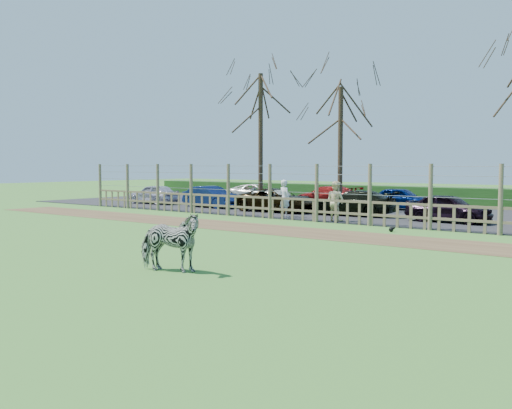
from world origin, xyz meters
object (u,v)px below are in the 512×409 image
Objects in this scene: car_4 at (449,208)px; car_8 at (259,193)px; car_1 at (211,197)px; car_9 at (327,196)px; car_0 at (154,194)px; visitor_a at (285,198)px; car_2 at (277,200)px; tree_mid at (341,118)px; car_3 at (353,203)px; tree_left at (261,108)px; crow at (391,229)px; zebra at (169,242)px; visitor_b at (336,201)px; car_10 at (401,199)px.

car_4 is 14.55m from car_8.
car_1 is 0.88× the size of car_9.
car_0 is 4.87m from car_1.
car_2 is at bearing -34.41° from visitor_a.
tree_mid reaches higher than car_3.
tree_left is 1.15× the size of tree_mid.
car_2 is 4.18m from car_3.
crow is 0.06× the size of car_3.
tree_left reaches higher than tree_mid.
car_0 is at bearing 92.92° from car_4.
car_2 is at bearing -89.65° from car_3.
zebra reaches higher than car_8.
car_1 is (-6.70, 2.27, -0.26)m from visitor_a.
zebra is (9.95, -16.34, -4.92)m from tree_left.
car_0 is at bearing -169.06° from tree_left.
tree_left is 6.49m from car_8.
car_1 is at bearing -160.56° from tree_mid.
car_0 is (-14.47, 2.62, -0.26)m from visitor_b.
car_0 is 0.85× the size of car_3.
car_4 is at bearing -135.65° from visitor_b.
crow is at bearing 173.88° from visitor_a.
car_0 is 0.97× the size of car_1.
car_10 is (-3.82, 9.51, 0.55)m from crow.
car_9 is at bearing -142.60° from car_3.
crow is 10.27m from car_10.
tree_left is 4.79× the size of zebra.
visitor_b is 0.42× the size of car_9.
zebra is at bearing -152.44° from car_8.
car_10 is (14.08, 5.04, 0.00)m from car_0.
car_4 is at bearing 68.67° from car_9.
car_1 is 0.84× the size of car_2.
car_8 is at bearing -24.88° from visitor_b.
car_2 is at bearing -131.08° from tree_mid.
car_1 and car_2 have the same top height.
car_3 is 0.96× the size of car_8.
car_3 is 5.96m from car_9.
zebra is at bearing 47.57° from car_0.
tree_left reaches higher than car_2.
visitor_a reaches higher than crow.
car_9 is at bearing -1.88° from car_2.
car_1 is at bearing -5.97° from visitor_a.
visitor_b is 12.19m from car_8.
car_1 is at bearing 92.99° from car_4.
visitor_a reaches higher than car_9.
car_9 is (-1.90, 6.95, -0.26)m from visitor_a.
tree_left reaches higher than car_8.
car_9 is 4.42m from car_10.
car_3 is (6.43, -1.13, -4.98)m from tree_left.
tree_mid reaches higher than car_0.
car_9 is at bearing -95.11° from car_8.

